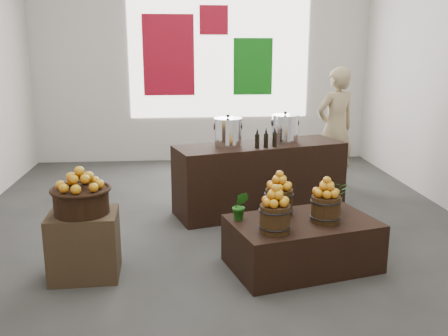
{
  "coord_description": "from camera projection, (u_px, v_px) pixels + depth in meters",
  "views": [
    {
      "loc": [
        -0.41,
        -5.57,
        2.07
      ],
      "look_at": [
        0.04,
        -0.4,
        0.79
      ],
      "focal_mm": 40.0,
      "sensor_mm": 36.0,
      "label": 1
    }
  ],
  "objects": [
    {
      "name": "stock_pot_left",
      "position": [
        228.0,
        133.0,
        6.02
      ],
      "size": [
        0.33,
        0.33,
        0.33
      ],
      "primitive_type": "cylinder",
      "color": "silver",
      "rests_on": "counter"
    },
    {
      "name": "back_wall",
      "position": [
        203.0,
        49.0,
        8.82
      ],
      "size": [
        6.0,
        0.04,
        4.0
      ],
      "primitive_type": "cube",
      "color": "beige",
      "rests_on": "ground"
    },
    {
      "name": "herb_garnish_right",
      "position": [
        334.0,
        195.0,
        4.97
      ],
      "size": [
        0.28,
        0.24,
        0.3
      ],
      "primitive_type": "imported",
      "rotation": [
        0.0,
        0.0,
        -0.04
      ],
      "color": "#1A5D13",
      "rests_on": "display_table"
    },
    {
      "name": "apples_in_bucket_rear",
      "position": [
        279.0,
        180.0,
        4.81
      ],
      "size": [
        0.2,
        0.2,
        0.18
      ],
      "primitive_type": null,
      "color": "#A61405",
      "rests_on": "apple_bucket_rear"
    },
    {
      "name": "display_table",
      "position": [
        302.0,
        243.0,
        4.76
      ],
      "size": [
        1.51,
        1.14,
        0.47
      ],
      "primitive_type": "cube",
      "rotation": [
        0.0,
        0.0,
        0.25
      ],
      "color": "black",
      "rests_on": "ground"
    },
    {
      "name": "apple_bucket_rear",
      "position": [
        279.0,
        202.0,
        4.86
      ],
      "size": [
        0.27,
        0.27,
        0.25
      ],
      "primitive_type": "cylinder",
      "color": "#3B2610",
      "rests_on": "display_table"
    },
    {
      "name": "stock_pot_center",
      "position": [
        285.0,
        129.0,
        6.3
      ],
      "size": [
        0.33,
        0.33,
        0.33
      ],
      "primitive_type": "cylinder",
      "color": "silver",
      "rests_on": "counter"
    },
    {
      "name": "apples_in_bucket_front_left",
      "position": [
        275.0,
        195.0,
        4.33
      ],
      "size": [
        0.2,
        0.2,
        0.18
      ],
      "primitive_type": null,
      "color": "#A61405",
      "rests_on": "apple_bucket_front_left"
    },
    {
      "name": "deco_red_upper",
      "position": [
        214.0,
        20.0,
        8.69
      ],
      "size": [
        0.5,
        0.04,
        0.5
      ],
      "primitive_type": "cube",
      "color": "maroon",
      "rests_on": "back_wall"
    },
    {
      "name": "wicker_basket",
      "position": [
        81.0,
        201.0,
        4.45
      ],
      "size": [
        0.49,
        0.49,
        0.22
      ],
      "primitive_type": "cylinder",
      "color": "black",
      "rests_on": "crate"
    },
    {
      "name": "shopper",
      "position": [
        335.0,
        128.0,
        7.3
      ],
      "size": [
        0.76,
        0.63,
        1.78
      ],
      "primitive_type": "imported",
      "rotation": [
        0.0,
        0.0,
        3.5
      ],
      "color": "#9C875F",
      "rests_on": "ground"
    },
    {
      "name": "apple_bucket_front_left",
      "position": [
        275.0,
        219.0,
        4.38
      ],
      "size": [
        0.27,
        0.27,
        0.25
      ],
      "primitive_type": "cylinder",
      "color": "#3B2610",
      "rests_on": "display_table"
    },
    {
      "name": "deco_green_right",
      "position": [
        253.0,
        67.0,
        8.94
      ],
      "size": [
        0.7,
        0.04,
        1.0
      ],
      "primitive_type": "cube",
      "color": "#106612",
      "rests_on": "back_wall"
    },
    {
      "name": "herb_garnish_left",
      "position": [
        240.0,
        206.0,
        4.68
      ],
      "size": [
        0.18,
        0.16,
        0.28
      ],
      "primitive_type": "imported",
      "rotation": [
        0.0,
        0.0,
        -0.23
      ],
      "color": "#1A5D13",
      "rests_on": "display_table"
    },
    {
      "name": "ground",
      "position": [
        218.0,
        225.0,
        5.92
      ],
      "size": [
        7.0,
        7.0,
        0.0
      ],
      "primitive_type": "plane",
      "color": "#3A3A38",
      "rests_on": "ground"
    },
    {
      "name": "apple_bucket_front_right",
      "position": [
        326.0,
        209.0,
        4.64
      ],
      "size": [
        0.27,
        0.27,
        0.25
      ],
      "primitive_type": "cylinder",
      "color": "#3B2610",
      "rests_on": "display_table"
    },
    {
      "name": "apples_in_bucket_front_right",
      "position": [
        327.0,
        187.0,
        4.58
      ],
      "size": [
        0.2,
        0.2,
        0.18
      ],
      "primitive_type": null,
      "color": "#A61405",
      "rests_on": "apple_bucket_front_right"
    },
    {
      "name": "counter",
      "position": [
        260.0,
        178.0,
        6.32
      ],
      "size": [
        2.24,
        1.26,
        0.87
      ],
      "primitive_type": "cube",
      "rotation": [
        0.0,
        0.0,
        0.29
      ],
      "color": "black",
      "rests_on": "ground"
    },
    {
      "name": "crate",
      "position": [
        85.0,
        245.0,
        4.54
      ],
      "size": [
        0.63,
        0.52,
        0.61
      ],
      "primitive_type": "cube",
      "rotation": [
        0.0,
        0.0,
        0.04
      ],
      "color": "#453220",
      "rests_on": "ground"
    },
    {
      "name": "back_opening",
      "position": [
        219.0,
        49.0,
        8.83
      ],
      "size": [
        3.2,
        0.02,
        2.4
      ],
      "primitive_type": "cube",
      "color": "white",
      "rests_on": "back_wall"
    },
    {
      "name": "apples_in_basket",
      "position": [
        80.0,
        178.0,
        4.39
      ],
      "size": [
        0.38,
        0.38,
        0.2
      ],
      "primitive_type": null,
      "color": "#A61405",
      "rests_on": "wicker_basket"
    },
    {
      "name": "deco_red_left",
      "position": [
        169.0,
        55.0,
        8.77
      ],
      "size": [
        0.9,
        0.04,
        1.4
      ],
      "primitive_type": "cube",
      "color": "maroon",
      "rests_on": "back_wall"
    },
    {
      "name": "oil_cruets",
      "position": [
        268.0,
        137.0,
        5.99
      ],
      "size": [
        0.24,
        0.12,
        0.24
      ],
      "primitive_type": null,
      "rotation": [
        0.0,
        0.0,
        0.29
      ],
      "color": "black",
      "rests_on": "counter"
    }
  ]
}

